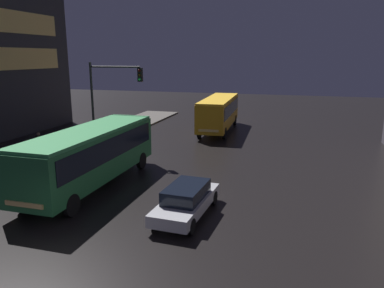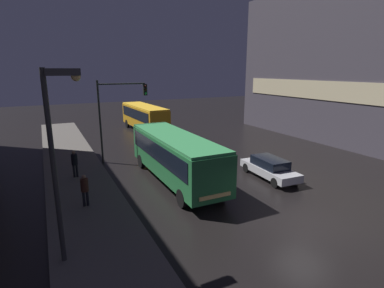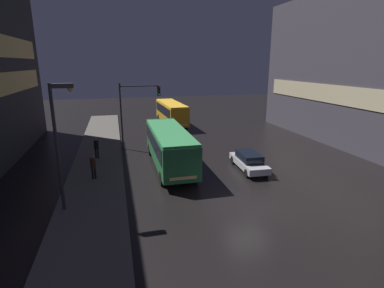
{
  "view_description": "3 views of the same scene",
  "coord_description": "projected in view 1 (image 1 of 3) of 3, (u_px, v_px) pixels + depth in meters",
  "views": [
    {
      "loc": [
        7.08,
        -8.86,
        6.78
      ],
      "look_at": [
        1.24,
        11.47,
        1.8
      ],
      "focal_mm": 35.0,
      "sensor_mm": 36.0,
      "label": 1
    },
    {
      "loc": [
        -10.58,
        -9.14,
        7.12
      ],
      "look_at": [
        -0.4,
        11.23,
        1.46
      ],
      "focal_mm": 28.0,
      "sensor_mm": 36.0,
      "label": 2
    },
    {
      "loc": [
        -7.28,
        -14.93,
        8.17
      ],
      "look_at": [
        -1.41,
        7.88,
        1.8
      ],
      "focal_mm": 28.0,
      "sensor_mm": 36.0,
      "label": 3
    }
  ],
  "objects": [
    {
      "name": "traffic_light_main",
      "position": [
        109.0,
        92.0,
        25.51
      ],
      "size": [
        3.9,
        0.35,
        6.38
      ],
      "color": "#2D2D2D",
      "rests_on": "ground"
    },
    {
      "name": "ground_plane",
      "position": [
        53.0,
        277.0,
        11.75
      ],
      "size": [
        120.0,
        120.0,
        0.0
      ],
      "primitive_type": "plane",
      "color": "black"
    },
    {
      "name": "sidewalk_left",
      "position": [
        29.0,
        165.0,
        23.5
      ],
      "size": [
        4.0,
        48.0,
        0.15
      ],
      "color": "#56514C",
      "rests_on": "ground"
    },
    {
      "name": "pedestrian_mid",
      "position": [
        39.0,
        143.0,
        24.42
      ],
      "size": [
        0.56,
        0.56,
        1.8
      ],
      "rotation": [
        0.0,
        0.0,
        2.28
      ],
      "color": "black",
      "rests_on": "sidewalk_left"
    },
    {
      "name": "bus_far",
      "position": [
        219.0,
        111.0,
        34.35
      ],
      "size": [
        2.79,
        9.83,
        3.06
      ],
      "rotation": [
        0.0,
        0.0,
        3.18
      ],
      "color": "orange",
      "rests_on": "ground"
    },
    {
      "name": "car_taxi",
      "position": [
        186.0,
        200.0,
        16.16
      ],
      "size": [
        1.96,
        4.68,
        1.38
      ],
      "rotation": [
        0.0,
        0.0,
        3.08
      ],
      "color": "#B7B7BC",
      "rests_on": "ground"
    },
    {
      "name": "bus_near",
      "position": [
        91.0,
        151.0,
        19.6
      ],
      "size": [
        2.71,
        10.27,
        3.08
      ],
      "rotation": [
        0.0,
        0.0,
        3.13
      ],
      "color": "#236B38",
      "rests_on": "ground"
    }
  ]
}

